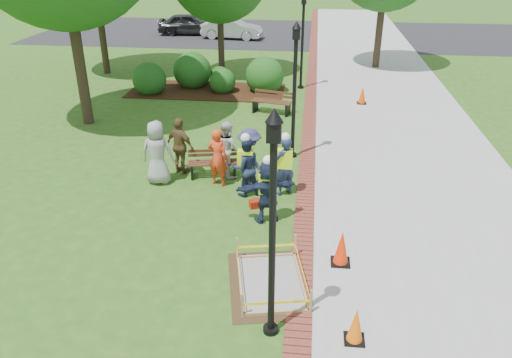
# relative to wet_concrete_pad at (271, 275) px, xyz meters

# --- Properties ---
(ground) EXTENTS (100.00, 100.00, 0.00)m
(ground) POSITION_rel_wet_concrete_pad_xyz_m (-1.13, 1.63, -0.23)
(ground) COLOR #285116
(ground) RESTS_ON ground
(sidewalk) EXTENTS (6.00, 60.00, 0.02)m
(sidewalk) POSITION_rel_wet_concrete_pad_xyz_m (3.87, 11.63, -0.22)
(sidewalk) COLOR #9E9E99
(sidewalk) RESTS_ON ground
(brick_edging) EXTENTS (0.50, 60.00, 0.03)m
(brick_edging) POSITION_rel_wet_concrete_pad_xyz_m (0.62, 11.63, -0.22)
(brick_edging) COLOR maroon
(brick_edging) RESTS_ON ground
(mulch_bed) EXTENTS (7.00, 3.00, 0.05)m
(mulch_bed) POSITION_rel_wet_concrete_pad_xyz_m (-4.13, 13.63, -0.21)
(mulch_bed) COLOR #381E0F
(mulch_bed) RESTS_ON ground
(parking_lot) EXTENTS (36.00, 12.00, 0.01)m
(parking_lot) POSITION_rel_wet_concrete_pad_xyz_m (-1.13, 28.63, -0.23)
(parking_lot) COLOR black
(parking_lot) RESTS_ON ground
(wet_concrete_pad) EXTENTS (2.12, 2.59, 0.55)m
(wet_concrete_pad) POSITION_rel_wet_concrete_pad_xyz_m (0.00, 0.00, 0.00)
(wet_concrete_pad) COLOR #47331E
(wet_concrete_pad) RESTS_ON ground
(bench_near) EXTENTS (1.52, 0.76, 0.79)m
(bench_near) POSITION_rel_wet_concrete_pad_xyz_m (-2.15, 4.89, 0.02)
(bench_near) COLOR #4F291B
(bench_near) RESTS_ON ground
(bench_far) EXTENTS (1.68, 0.92, 0.86)m
(bench_far) POSITION_rel_wet_concrete_pad_xyz_m (-0.92, 10.86, 0.04)
(bench_far) COLOR #562E1D
(bench_far) RESTS_ON ground
(cone_front) EXTENTS (0.37, 0.37, 0.72)m
(cone_front) POSITION_rel_wet_concrete_pad_xyz_m (1.62, -1.44, 0.11)
(cone_front) COLOR black
(cone_front) RESTS_ON ground
(cone_back) EXTENTS (0.42, 0.42, 0.83)m
(cone_back) POSITION_rel_wet_concrete_pad_xyz_m (1.46, 0.88, 0.16)
(cone_back) COLOR black
(cone_back) RESTS_ON ground
(cone_far) EXTENTS (0.39, 0.39, 0.76)m
(cone_far) POSITION_rel_wet_concrete_pad_xyz_m (2.78, 12.52, 0.13)
(cone_far) COLOR black
(cone_far) RESTS_ON ground
(toolbox) EXTENTS (0.46, 0.37, 0.20)m
(toolbox) POSITION_rel_wet_concrete_pad_xyz_m (-0.65, 3.19, -0.13)
(toolbox) COLOR #9B190B
(toolbox) RESTS_ON ground
(lamp_near) EXTENTS (0.28, 0.28, 4.26)m
(lamp_near) POSITION_rel_wet_concrete_pad_xyz_m (0.12, -1.37, 2.25)
(lamp_near) COLOR black
(lamp_near) RESTS_ON ground
(lamp_mid) EXTENTS (0.28, 0.28, 4.26)m
(lamp_mid) POSITION_rel_wet_concrete_pad_xyz_m (0.12, 6.63, 2.25)
(lamp_mid) COLOR black
(lamp_mid) RESTS_ON ground
(lamp_far) EXTENTS (0.28, 0.28, 4.26)m
(lamp_far) POSITION_rel_wet_concrete_pad_xyz_m (0.12, 14.63, 2.25)
(lamp_far) COLOR black
(lamp_far) RESTS_ON ground
(shrub_a) EXTENTS (1.51, 1.51, 1.51)m
(shrub_a) POSITION_rel_wet_concrete_pad_xyz_m (-6.60, 13.00, -0.23)
(shrub_a) COLOR #174C15
(shrub_a) RESTS_ON ground
(shrub_b) EXTENTS (1.75, 1.75, 1.75)m
(shrub_b) POSITION_rel_wet_concrete_pad_xyz_m (-4.93, 14.29, -0.23)
(shrub_b) COLOR #174C15
(shrub_b) RESTS_ON ground
(shrub_c) EXTENTS (1.18, 1.18, 1.18)m
(shrub_c) POSITION_rel_wet_concrete_pad_xyz_m (-3.37, 13.53, -0.23)
(shrub_c) COLOR #174C15
(shrub_c) RESTS_ON ground
(shrub_d) EXTENTS (1.73, 1.73, 1.73)m
(shrub_d) POSITION_rel_wet_concrete_pad_xyz_m (-1.50, 13.85, -0.23)
(shrub_d) COLOR #174C15
(shrub_d) RESTS_ON ground
(shrub_e) EXTENTS (0.91, 0.91, 0.91)m
(shrub_e) POSITION_rel_wet_concrete_pad_xyz_m (-3.77, 14.90, -0.23)
(shrub_e) COLOR #174C15
(shrub_e) RESTS_ON ground
(casual_person_a) EXTENTS (0.60, 0.39, 1.87)m
(casual_person_a) POSITION_rel_wet_concrete_pad_xyz_m (-3.62, 4.32, 0.70)
(casual_person_a) COLOR gray
(casual_person_a) RESTS_ON ground
(casual_person_b) EXTENTS (0.63, 0.51, 1.69)m
(casual_person_b) POSITION_rel_wet_concrete_pad_xyz_m (-1.89, 4.38, 0.61)
(casual_person_b) COLOR red
(casual_person_b) RESTS_ON ground
(casual_person_c) EXTENTS (0.60, 0.64, 1.69)m
(casual_person_c) POSITION_rel_wet_concrete_pad_xyz_m (-1.73, 5.05, 0.61)
(casual_person_c) COLOR silver
(casual_person_c) RESTS_ON ground
(casual_person_d) EXTENTS (0.66, 0.58, 1.73)m
(casual_person_d) POSITION_rel_wet_concrete_pad_xyz_m (-3.14, 5.03, 0.63)
(casual_person_d) COLOR brown
(casual_person_d) RESTS_ON ground
(casual_person_e) EXTENTS (0.67, 0.67, 1.80)m
(casual_person_e) POSITION_rel_wet_concrete_pad_xyz_m (-0.97, 4.21, 0.67)
(casual_person_e) COLOR #302E52
(casual_person_e) RESTS_ON ground
(hivis_worker_a) EXTENTS (0.61, 0.50, 1.79)m
(hivis_worker_a) POSITION_rel_wet_concrete_pad_xyz_m (-0.31, 2.53, 0.66)
(hivis_worker_a) COLOR #151D38
(hivis_worker_a) RESTS_ON ground
(hivis_worker_b) EXTENTS (0.63, 0.59, 1.82)m
(hivis_worker_b) POSITION_rel_wet_concrete_pad_xyz_m (0.01, 4.01, 0.67)
(hivis_worker_b) COLOR #182B40
(hivis_worker_b) RESTS_ON ground
(hivis_worker_c) EXTENTS (0.63, 0.53, 1.81)m
(hivis_worker_c) POSITION_rel_wet_concrete_pad_xyz_m (-1.03, 3.85, 0.67)
(hivis_worker_c) COLOR #192942
(hivis_worker_c) RESTS_ON ground
(parked_car_a) EXTENTS (2.54, 5.06, 1.60)m
(parked_car_a) POSITION_rel_wet_concrete_pad_xyz_m (-8.22, 27.45, -0.23)
(parked_car_a) COLOR black
(parked_car_a) RESTS_ON ground
(parked_car_b) EXTENTS (2.42, 4.70, 1.47)m
(parked_car_b) POSITION_rel_wet_concrete_pad_xyz_m (-4.96, 26.24, -0.23)
(parked_car_b) COLOR #B6B7BC
(parked_car_b) RESTS_ON ground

